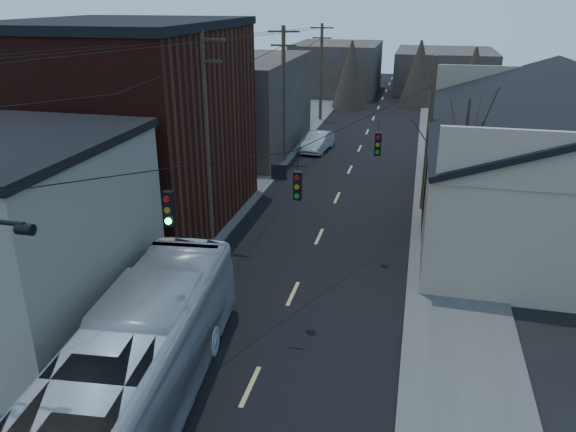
{
  "coord_description": "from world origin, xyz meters",
  "views": [
    {
      "loc": [
        4.43,
        -5.66,
        11.36
      ],
      "look_at": [
        -0.44,
        15.01,
        3.0
      ],
      "focal_mm": 35.0,
      "sensor_mm": 36.0,
      "label": 1
    }
  ],
  "objects": [
    {
      "name": "building_far_left",
      "position": [
        -6.0,
        65.0,
        3.0
      ],
      "size": [
        10.0,
        12.0,
        6.0
      ],
      "primitive_type": "cube",
      "color": "#322B28",
      "rests_on": "ground"
    },
    {
      "name": "building_brick",
      "position": [
        -10.0,
        20.0,
        5.0
      ],
      "size": [
        10.0,
        12.0,
        10.0
      ],
      "primitive_type": "cube",
      "color": "black",
      "rests_on": "ground"
    },
    {
      "name": "building_left_far",
      "position": [
        -9.5,
        36.0,
        3.5
      ],
      "size": [
        9.0,
        14.0,
        7.0
      ],
      "primitive_type": "cube",
      "color": "#322B28",
      "rests_on": "ground"
    },
    {
      "name": "sidewalk_right",
      "position": [
        6.5,
        30.0,
        0.06
      ],
      "size": [
        4.0,
        110.0,
        0.12
      ],
      "primitive_type": "cube",
      "color": "#474744",
      "rests_on": "ground"
    },
    {
      "name": "utility_lines",
      "position": [
        -3.11,
        24.14,
        4.95
      ],
      "size": [
        11.24,
        45.28,
        10.5
      ],
      "color": "#382B1E",
      "rests_on": "ground"
    },
    {
      "name": "bare_tree",
      "position": [
        6.5,
        20.0,
        3.6
      ],
      "size": [
        0.4,
        0.4,
        7.2
      ],
      "primitive_type": "cone",
      "color": "black",
      "rests_on": "ground"
    },
    {
      "name": "building_far_right",
      "position": [
        7.0,
        70.0,
        2.5
      ],
      "size": [
        12.0,
        14.0,
        5.0
      ],
      "primitive_type": "cube",
      "color": "#322B28",
      "rests_on": "ground"
    },
    {
      "name": "road_surface",
      "position": [
        0.0,
        30.0,
        0.01
      ],
      "size": [
        9.0,
        110.0,
        0.02
      ],
      "primitive_type": "cube",
      "color": "black",
      "rests_on": "ground"
    },
    {
      "name": "building_clapboard",
      "position": [
        -9.0,
        9.0,
        3.5
      ],
      "size": [
        8.0,
        8.0,
        7.0
      ],
      "primitive_type": "cube",
      "color": "slate",
      "rests_on": "ground"
    },
    {
      "name": "parked_car",
      "position": [
        -3.15,
        36.6,
        0.73
      ],
      "size": [
        2.04,
        4.59,
        1.46
      ],
      "primitive_type": "imported",
      "rotation": [
        0.0,
        0.0,
        -0.11
      ],
      "color": "#AAADB2",
      "rests_on": "ground"
    },
    {
      "name": "sidewalk_left",
      "position": [
        -6.5,
        30.0,
        0.06
      ],
      "size": [
        4.0,
        110.0,
        0.12
      ],
      "primitive_type": "cube",
      "color": "#474744",
      "rests_on": "ground"
    },
    {
      "name": "bus",
      "position": [
        -2.69,
        6.05,
        1.69
      ],
      "size": [
        4.01,
        12.36,
        3.38
      ],
      "primitive_type": "imported",
      "rotation": [
        0.0,
        0.0,
        3.24
      ],
      "color": "#B0B4BD",
      "rests_on": "ground"
    }
  ]
}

